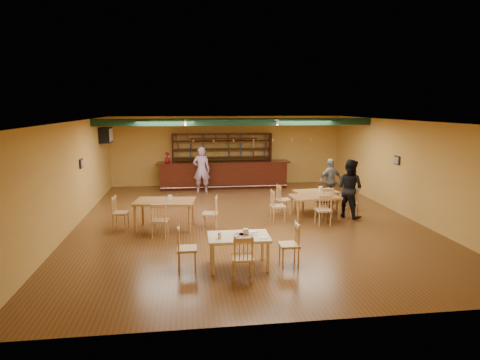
{
  "coord_description": "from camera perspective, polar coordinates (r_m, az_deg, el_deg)",
  "views": [
    {
      "loc": [
        -1.78,
        -11.94,
        3.42
      ],
      "look_at": [
        -0.14,
        0.6,
        1.15
      ],
      "focal_mm": 30.8,
      "sensor_mm": 36.0,
      "label": 1
    }
  ],
  "objects": [
    {
      "name": "floor",
      "position": [
        12.54,
        1.01,
        -5.65
      ],
      "size": [
        12.0,
        12.0,
        0.0
      ],
      "primitive_type": "plane",
      "color": "brown",
      "rests_on": "ground"
    },
    {
      "name": "ceiling_beam",
      "position": [
        14.85,
        -0.55,
        8.06
      ],
      "size": [
        10.0,
        0.3,
        0.25
      ],
      "primitive_type": "cube",
      "color": "black",
      "rests_on": "ceiling"
    },
    {
      "name": "track_rail_left",
      "position": [
        15.34,
        -7.59,
        8.3
      ],
      "size": [
        0.05,
        2.5,
        0.05
      ],
      "primitive_type": "cube",
      "color": "silver",
      "rests_on": "ceiling"
    },
    {
      "name": "track_rail_right",
      "position": [
        15.67,
        4.32,
        8.39
      ],
      "size": [
        0.05,
        2.5,
        0.05
      ],
      "primitive_type": "cube",
      "color": "silver",
      "rests_on": "ceiling"
    },
    {
      "name": "ac_unit",
      "position": [
        16.45,
        -18.1,
        5.95
      ],
      "size": [
        0.34,
        0.7,
        0.48
      ],
      "primitive_type": "cube",
      "color": "silver",
      "rests_on": "wall_left"
    },
    {
      "name": "picture_left",
      "position": [
        13.43,
        -21.12,
        2.14
      ],
      "size": [
        0.04,
        0.34,
        0.28
      ],
      "primitive_type": "cube",
      "color": "black",
      "rests_on": "wall_left"
    },
    {
      "name": "picture_right",
      "position": [
        14.25,
        20.92,
        2.58
      ],
      "size": [
        0.04,
        0.34,
        0.28
      ],
      "primitive_type": "cube",
      "color": "black",
      "rests_on": "wall_right"
    },
    {
      "name": "bar_counter",
      "position": [
        17.39,
        -2.27,
        0.72
      ],
      "size": [
        5.56,
        0.85,
        1.13
      ],
      "primitive_type": "cube",
      "color": "black",
      "rests_on": "ground"
    },
    {
      "name": "back_bar_hutch",
      "position": [
        17.93,
        -2.47,
        2.86
      ],
      "size": [
        4.3,
        0.4,
        2.28
      ],
      "primitive_type": "cube",
      "color": "black",
      "rests_on": "ground"
    },
    {
      "name": "poinsettia",
      "position": [
        17.23,
        -10.05,
        3.09
      ],
      "size": [
        0.3,
        0.3,
        0.42
      ],
      "primitive_type": "imported",
      "rotation": [
        0.0,
        0.0,
        0.35
      ],
      "color": "#A70F1D",
      "rests_on": "bar_counter"
    },
    {
      "name": "dining_table_b",
      "position": [
        13.78,
        10.47,
        -2.9
      ],
      "size": [
        1.46,
        0.98,
        0.68
      ],
      "primitive_type": "cube",
      "rotation": [
        0.0,
        0.0,
        0.13
      ],
      "color": "#A66E3A",
      "rests_on": "ground"
    },
    {
      "name": "dining_table_c",
      "position": [
        11.81,
        -10.33,
        -4.75
      ],
      "size": [
        1.77,
        1.21,
        0.82
      ],
      "primitive_type": "cube",
      "rotation": [
        0.0,
        0.0,
        -0.15
      ],
      "color": "#A66E3A",
      "rests_on": "ground"
    },
    {
      "name": "dining_table_d",
      "position": [
        12.86,
        10.31,
        -3.75
      ],
      "size": [
        1.48,
        0.93,
        0.72
      ],
      "primitive_type": "cube",
      "rotation": [
        0.0,
        0.0,
        0.05
      ],
      "color": "#A66E3A",
      "rests_on": "ground"
    },
    {
      "name": "near_table",
      "position": [
        8.96,
        -0.18,
        -9.85
      ],
      "size": [
        1.32,
        0.86,
        0.7
      ],
      "primitive_type": "cube",
      "rotation": [
        0.0,
        0.0,
        -0.01
      ],
      "color": "beige",
      "rests_on": "ground"
    },
    {
      "name": "pizza_tray",
      "position": [
        8.86,
        0.42,
        -7.65
      ],
      "size": [
        0.48,
        0.48,
        0.01
      ],
      "primitive_type": "cylinder",
      "rotation": [
        0.0,
        0.0,
        -0.24
      ],
      "color": "silver",
      "rests_on": "near_table"
    },
    {
      "name": "parmesan_shaker",
      "position": [
        8.66,
        -2.84,
        -7.76
      ],
      "size": [
        0.08,
        0.08,
        0.11
      ],
      "primitive_type": "cylinder",
      "rotation": [
        0.0,
        0.0,
        -0.01
      ],
      "color": "#EAE5C6",
      "rests_on": "near_table"
    },
    {
      "name": "napkin_stack",
      "position": [
        9.06,
        1.73,
        -7.19
      ],
      "size": [
        0.24,
        0.2,
        0.03
      ],
      "primitive_type": "cube",
      "rotation": [
        0.0,
        0.0,
        0.3
      ],
      "color": "white",
      "rests_on": "near_table"
    },
    {
      "name": "pizza_server",
      "position": [
        8.92,
        1.28,
        -7.47
      ],
      "size": [
        0.33,
        0.21,
        0.0
      ],
      "primitive_type": "cube",
      "rotation": [
        0.0,
        0.0,
        -0.42
      ],
      "color": "silver",
      "rests_on": "pizza_tray"
    },
    {
      "name": "side_plate",
      "position": [
        8.75,
        3.34,
        -7.91
      ],
      "size": [
        0.22,
        0.22,
        0.01
      ],
      "primitive_type": "cylinder",
      "rotation": [
        0.0,
        0.0,
        -0.01
      ],
      "color": "white",
      "rests_on": "near_table"
    },
    {
      "name": "patron_bar",
      "position": [
        16.46,
        -5.36,
        1.42
      ],
      "size": [
        0.71,
        0.49,
        1.85
      ],
      "primitive_type": "imported",
      "rotation": [
        0.0,
        0.0,
        3.07
      ],
      "color": "#A354B8",
      "rests_on": "ground"
    },
    {
      "name": "patron_right_a",
      "position": [
        13.2,
        14.92,
        -1.14
      ],
      "size": [
        1.08,
        1.12,
        1.82
      ],
      "primitive_type": "imported",
      "rotation": [
        0.0,
        0.0,
        2.22
      ],
      "color": "black",
      "rests_on": "ground"
    },
    {
      "name": "patron_right_b",
      "position": [
        15.0,
        12.42,
        -0.13
      ],
      "size": [
        1.01,
        0.64,
        1.6
      ],
      "primitive_type": "imported",
      "rotation": [
        0.0,
        0.0,
        3.43
      ],
      "color": "slate",
      "rests_on": "ground"
    }
  ]
}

